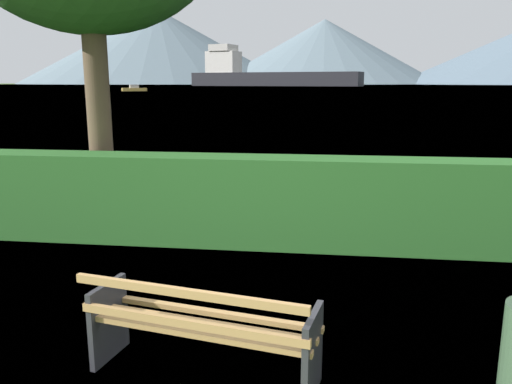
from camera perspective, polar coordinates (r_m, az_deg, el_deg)
ground_plane at (r=4.42m, az=-5.70°, el=-19.63°), size 1400.00×1400.00×0.00m
water_surface at (r=313.17m, az=7.48°, el=11.72°), size 620.00×620.00×0.00m
park_bench at (r=4.16m, az=-6.19°, el=-15.00°), size 1.93×0.92×0.87m
hedge_row at (r=7.31m, az=0.25°, el=-1.05°), size 9.42×0.66×1.29m
cargo_ship_large at (r=296.54m, az=0.58°, el=13.06°), size 98.98×41.91×23.39m
fishing_boat_near at (r=135.86m, az=-13.49°, el=11.18°), size 6.30×4.71×1.65m
distant_hills at (r=574.12m, az=16.35°, el=15.66°), size 806.15×391.36×86.73m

